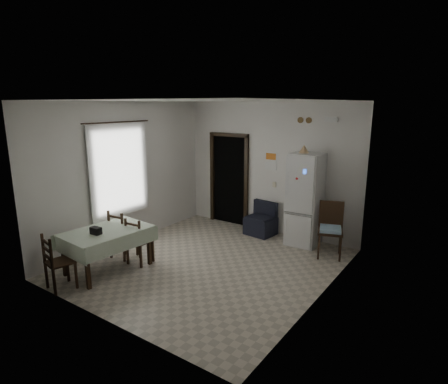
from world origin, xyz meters
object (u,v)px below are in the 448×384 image
at_px(navy_seat, 261,219).
at_px(dining_chair_near_head, 60,261).
at_px(dining_chair_far_right, 140,240).
at_px(dining_chair_far_left, 123,233).
at_px(dining_table, 108,250).
at_px(corner_chair, 330,230).
at_px(fridge, 305,200).

xyz_separation_m(navy_seat, dining_chair_near_head, (-1.34, -3.99, 0.10)).
height_order(navy_seat, dining_chair_far_right, dining_chair_far_right).
bearing_deg(dining_chair_far_left, dining_chair_far_right, 172.57).
bearing_deg(dining_chair_far_right, dining_chair_far_left, -7.54).
bearing_deg(dining_table, dining_chair_near_head, -88.88).
relative_size(navy_seat, corner_chair, 0.69).
bearing_deg(dining_table, corner_chair, 48.00).
xyz_separation_m(dining_chair_far_left, dining_chair_near_head, (0.18, -1.41, -0.01)).
relative_size(navy_seat, dining_chair_far_left, 0.77).
bearing_deg(dining_table, dining_chair_far_right, 70.71).
height_order(navy_seat, dining_table, dining_table).
relative_size(corner_chair, dining_chair_far_left, 1.12).
bearing_deg(dining_table, dining_chair_far_left, 118.20).
distance_m(fridge, dining_table, 3.92).
height_order(navy_seat, dining_chair_far_left, dining_chair_far_left).
distance_m(dining_table, dining_chair_near_head, 0.87).
bearing_deg(navy_seat, corner_chair, -4.83).
height_order(fridge, dining_chair_far_left, fridge).
height_order(dining_chair_far_left, dining_chair_near_head, dining_chair_far_left).
xyz_separation_m(corner_chair, dining_chair_far_left, (-3.21, -2.24, -0.06)).
bearing_deg(dining_chair_far_left, fridge, -138.95).
bearing_deg(dining_chair_far_left, dining_table, 108.85).
relative_size(fridge, dining_chair_far_right, 2.17).
xyz_separation_m(fridge, dining_chair_far_left, (-2.53, -2.58, -0.48)).
xyz_separation_m(fridge, navy_seat, (-1.01, -0.00, -0.59)).
bearing_deg(dining_chair_near_head, corner_chair, -118.24).
distance_m(fridge, dining_chair_far_left, 3.65).
xyz_separation_m(dining_chair_far_left, dining_chair_far_right, (0.47, -0.02, -0.03)).
bearing_deg(dining_table, fridge, 58.59).
distance_m(dining_chair_far_left, dining_chair_near_head, 1.42).
bearing_deg(dining_chair_far_right, fridge, -132.94).
distance_m(navy_seat, dining_table, 3.38).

